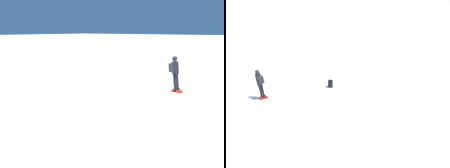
# 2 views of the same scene
# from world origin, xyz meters

# --- Properties ---
(ground_plane) EXTENTS (300.00, 300.00, 0.00)m
(ground_plane) POSITION_xyz_m (0.00, 0.00, 0.00)
(ground_plane) COLOR white
(skier) EXTENTS (1.25, 1.78, 1.85)m
(skier) POSITION_xyz_m (-0.47, -0.01, 1.03)
(skier) COLOR yellow
(skier) RESTS_ON ground
(spare_backpack) EXTENTS (0.34, 0.37, 0.50)m
(spare_backpack) POSITION_xyz_m (-4.38, 2.08, 0.24)
(spare_backpack) COLOR black
(spare_backpack) RESTS_ON ground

